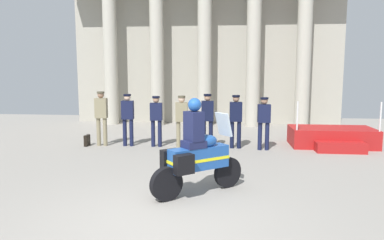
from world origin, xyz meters
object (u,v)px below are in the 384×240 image
object	(u,v)px
reviewing_stand	(332,138)
officer_in_row_3	(182,117)
officer_in_row_1	(128,115)
officer_in_row_6	(264,119)
officer_in_row_2	(156,117)
motorcycle_with_rider	(196,155)
officer_in_row_5	(236,117)
briefcase_on_ground	(87,140)
officer_in_row_4	(207,116)
officer_in_row_0	(101,114)

from	to	relation	value
reviewing_stand	officer_in_row_3	size ratio (longest dim) A/B	1.58
officer_in_row_1	officer_in_row_6	distance (m)	4.34
officer_in_row_3	officer_in_row_6	bearing A→B (deg)	173.56
officer_in_row_2	officer_in_row_6	size ratio (longest dim) A/B	1.00
officer_in_row_3	motorcycle_with_rider	distance (m)	4.51
officer_in_row_5	briefcase_on_ground	xyz separation A→B (m)	(-4.82, -0.13, -0.81)
reviewing_stand	briefcase_on_ground	xyz separation A→B (m)	(-7.95, -0.71, -0.11)
officer_in_row_2	officer_in_row_5	bearing A→B (deg)	176.89
officer_in_row_4	officer_in_row_6	xyz separation A→B (m)	(1.74, -0.06, -0.05)
officer_in_row_1	officer_in_row_5	distance (m)	3.48
officer_in_row_1	officer_in_row_5	bearing A→B (deg)	176.64
officer_in_row_1	motorcycle_with_rider	bearing A→B (deg)	117.14
reviewing_stand	officer_in_row_2	xyz separation A→B (m)	(-5.66, -0.59, 0.68)
officer_in_row_5	motorcycle_with_rider	distance (m)	4.55
briefcase_on_ground	motorcycle_with_rider	bearing A→B (deg)	-47.49
motorcycle_with_rider	briefcase_on_ground	bearing A→B (deg)	93.90
reviewing_stand	officer_in_row_0	world-z (taller)	officer_in_row_0
officer_in_row_3	officer_in_row_4	world-z (taller)	officer_in_row_4
officer_in_row_2	briefcase_on_ground	xyz separation A→B (m)	(-2.29, -0.12, -0.79)
officer_in_row_3	officer_in_row_0	bearing A→B (deg)	-3.22
officer_in_row_6	officer_in_row_3	bearing A→B (deg)	-6.44
officer_in_row_0	motorcycle_with_rider	size ratio (longest dim) A/B	0.94
motorcycle_with_rider	briefcase_on_ground	distance (m)	5.91
officer_in_row_3	officer_in_row_4	size ratio (longest dim) A/B	0.96
reviewing_stand	officer_in_row_2	bearing A→B (deg)	-174.04
officer_in_row_5	officer_in_row_2	bearing A→B (deg)	-3.11
officer_in_row_0	motorcycle_with_rider	bearing A→B (deg)	124.98
officer_in_row_2	reviewing_stand	bearing A→B (deg)	-177.39
officer_in_row_0	officer_in_row_3	distance (m)	2.64
officer_in_row_0	briefcase_on_ground	size ratio (longest dim) A/B	4.94
officer_in_row_3	officer_in_row_5	world-z (taller)	officer_in_row_5
officer_in_row_0	officer_in_row_1	distance (m)	0.87
officer_in_row_2	officer_in_row_6	bearing A→B (deg)	173.87
officer_in_row_3	motorcycle_with_rider	xyz separation A→B (m)	(0.86, -4.42, -0.18)
officer_in_row_2	officer_in_row_1	bearing A→B (deg)	-4.02
officer_in_row_1	officer_in_row_6	world-z (taller)	officer_in_row_1
officer_in_row_4	officer_in_row_6	world-z (taller)	officer_in_row_4
officer_in_row_2	officer_in_row_3	size ratio (longest dim) A/B	0.99
officer_in_row_3	officer_in_row_5	xyz separation A→B (m)	(1.71, 0.04, 0.02)
officer_in_row_1	officer_in_row_2	world-z (taller)	officer_in_row_1
officer_in_row_5	officer_in_row_3	bearing A→B (deg)	-2.11
officer_in_row_4	officer_in_row_6	size ratio (longest dim) A/B	1.05
officer_in_row_1	officer_in_row_5	xyz separation A→B (m)	(3.48, -0.00, -0.01)
officer_in_row_3	officer_in_row_2	bearing A→B (deg)	-5.17
reviewing_stand	officer_in_row_2	size ratio (longest dim) A/B	1.60
reviewing_stand	officer_in_row_4	distance (m)	4.13
officer_in_row_1	officer_in_row_3	xyz separation A→B (m)	(1.77, -0.04, -0.02)
briefcase_on_ground	officer_in_row_4	bearing A→B (deg)	0.13
officer_in_row_2	briefcase_on_ground	world-z (taller)	officer_in_row_2
officer_in_row_3	briefcase_on_ground	world-z (taller)	officer_in_row_3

